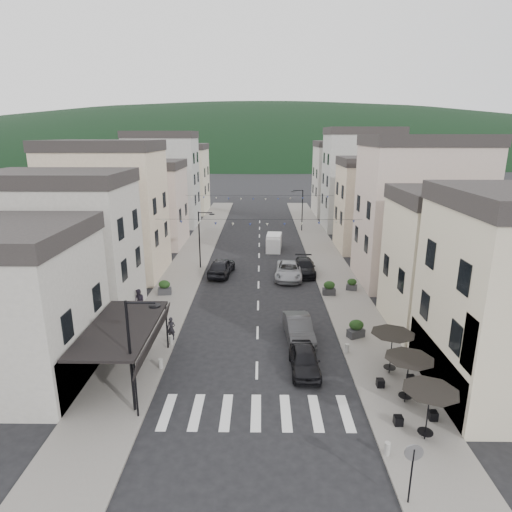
{
  "coord_description": "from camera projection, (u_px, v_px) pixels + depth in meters",
  "views": [
    {
      "loc": [
        0.23,
        -16.52,
        13.45
      ],
      "look_at": [
        -0.2,
        18.51,
        3.5
      ],
      "focal_mm": 30.0,
      "sensor_mm": 36.0,
      "label": 1
    }
  ],
  "objects": [
    {
      "name": "buildings_row_right",
      "position": [
        376.0,
        195.0,
        52.87
      ],
      "size": [
        10.2,
        54.16,
        14.5
      ],
      "color": "beige",
      "rests_on": "ground"
    },
    {
      "name": "streetlamp_right_far",
      "position": [
        300.0,
        206.0,
        60.81
      ],
      "size": [
        1.7,
        0.56,
        6.0
      ],
      "color": "black",
      "rests_on": "ground"
    },
    {
      "name": "parked_car_b",
      "position": [
        299.0,
        329.0,
        28.96
      ],
      "size": [
        2.0,
        4.87,
        1.57
      ],
      "primitive_type": "imported",
      "rotation": [
        0.0,
        0.0,
        0.07
      ],
      "color": "#343437",
      "rests_on": "ground"
    },
    {
      "name": "bunting_far",
      "position": [
        259.0,
        198.0,
        54.58
      ],
      "size": [
        19.0,
        0.28,
        0.62
      ],
      "color": "black",
      "rests_on": "ground"
    },
    {
      "name": "streetlamp_left_near",
      "position": [
        135.0,
        345.0,
        20.55
      ],
      "size": [
        1.7,
        0.56,
        6.0
      ],
      "color": "black",
      "rests_on": "ground"
    },
    {
      "name": "planter_rb",
      "position": [
        352.0,
        284.0,
        37.99
      ],
      "size": [
        1.05,
        0.76,
        1.06
      ],
      "rotation": [
        0.0,
        0.0,
        -0.28
      ],
      "color": "#323235",
      "rests_on": "sidewalk_right"
    },
    {
      "name": "streetlamp_left_far",
      "position": [
        202.0,
        234.0,
        43.64
      ],
      "size": [
        1.7,
        0.56,
        6.0
      ],
      "color": "black",
      "rests_on": "ground"
    },
    {
      "name": "parked_car_d",
      "position": [
        305.0,
        267.0,
        42.7
      ],
      "size": [
        2.21,
        5.09,
        1.46
      ],
      "primitive_type": "imported",
      "rotation": [
        0.0,
        0.0,
        -0.03
      ],
      "color": "black",
      "rests_on": "ground"
    },
    {
      "name": "bunting_near",
      "position": [
        259.0,
        223.0,
        39.19
      ],
      "size": [
        19.0,
        0.28,
        0.62
      ],
      "color": "black",
      "rests_on": "ground"
    },
    {
      "name": "planter_rc",
      "position": [
        329.0,
        288.0,
        36.84
      ],
      "size": [
        1.14,
        0.67,
        1.24
      ],
      "rotation": [
        0.0,
        0.0,
        -0.05
      ],
      "color": "#2A292C",
      "rests_on": "sidewalk_right"
    },
    {
      "name": "delivery_van",
      "position": [
        274.0,
        242.0,
        51.63
      ],
      "size": [
        2.05,
        4.41,
        2.05
      ],
      "rotation": [
        0.0,
        0.0,
        -0.09
      ],
      "color": "silver",
      "rests_on": "ground"
    },
    {
      "name": "planter_la",
      "position": [
        149.0,
        311.0,
        32.06
      ],
      "size": [
        1.21,
        0.96,
        1.19
      ],
      "rotation": [
        0.0,
        0.0,
        -0.42
      ],
      "color": "#323335",
      "rests_on": "sidewalk_left"
    },
    {
      "name": "ground",
      "position": [
        255.0,
        440.0,
        19.57
      ],
      "size": [
        700.0,
        700.0,
        0.0
      ],
      "primitive_type": "plane",
      "color": "black",
      "rests_on": "ground"
    },
    {
      "name": "planter_lb",
      "position": [
        164.0,
        287.0,
        36.93
      ],
      "size": [
        1.21,
        0.77,
        1.28
      ],
      "rotation": [
        0.0,
        0.0,
        0.13
      ],
      "color": "#323235",
      "rests_on": "sidewalk_left"
    },
    {
      "name": "planter_ra",
      "position": [
        356.0,
        329.0,
        29.09
      ],
      "size": [
        1.28,
        1.03,
        1.26
      ],
      "rotation": [
        0.0,
        0.0,
        0.43
      ],
      "color": "#2D2D30",
      "rests_on": "sidewalk_right"
    },
    {
      "name": "parked_car_a",
      "position": [
        305.0,
        360.0,
        25.11
      ],
      "size": [
        1.73,
        4.17,
        1.41
      ],
      "primitive_type": "imported",
      "rotation": [
        0.0,
        0.0,
        0.01
      ],
      "color": "black",
      "rests_on": "ground"
    },
    {
      "name": "parked_car_e",
      "position": [
        221.0,
        267.0,
        42.4
      ],
      "size": [
        2.71,
        5.29,
        1.72
      ],
      "primitive_type": "imported",
      "rotation": [
        0.0,
        0.0,
        3.0
      ],
      "color": "black",
      "rests_on": "ground"
    },
    {
      "name": "pedestrian_b",
      "position": [
        139.0,
        301.0,
        33.07
      ],
      "size": [
        1.16,
        1.11,
        1.89
      ],
      "primitive_type": "imported",
      "rotation": [
        0.0,
        0.0,
        -0.62
      ],
      "color": "#26202B",
      "rests_on": "sidewalk_left"
    },
    {
      "name": "pedestrian_a",
      "position": [
        171.0,
        328.0,
        28.73
      ],
      "size": [
        0.63,
        0.47,
        1.58
      ],
      "primitive_type": "imported",
      "rotation": [
        0.0,
        0.0,
        -0.17
      ],
      "color": "black",
      "rests_on": "sidewalk_left"
    },
    {
      "name": "cafe_terrace",
      "position": [
        409.0,
        363.0,
        21.53
      ],
      "size": [
        2.5,
        8.1,
        2.53
      ],
      "color": "black",
      "rests_on": "ground"
    },
    {
      "name": "sidewalk_left",
      "position": [
        196.0,
        253.0,
        50.42
      ],
      "size": [
        4.0,
        76.0,
        0.12
      ],
      "primitive_type": "cube",
      "color": "slate",
      "rests_on": "ground"
    },
    {
      "name": "parked_car_c",
      "position": [
        289.0,
        270.0,
        41.49
      ],
      "size": [
        3.01,
        5.75,
        1.54
      ],
      "primitive_type": "imported",
      "rotation": [
        0.0,
        0.0,
        -0.08
      ],
      "color": "#92939A",
      "rests_on": "ground"
    },
    {
      "name": "bollards",
      "position": [
        257.0,
        368.0,
        24.74
      ],
      "size": [
        11.66,
        10.26,
        0.6
      ],
      "color": "gray",
      "rests_on": "ground"
    },
    {
      "name": "traffic_sign",
      "position": [
        413.0,
        462.0,
        15.61
      ],
      "size": [
        0.7,
        0.07,
        2.7
      ],
      "color": "black",
      "rests_on": "ground"
    },
    {
      "name": "buildings_row_left",
      "position": [
        146.0,
        195.0,
        54.38
      ],
      "size": [
        10.2,
        54.16,
        14.0
      ],
      "color": "#A5A197",
      "rests_on": "ground"
    },
    {
      "name": "hill_backdrop",
      "position": [
        261.0,
        154.0,
        308.14
      ],
      "size": [
        640.0,
        360.0,
        70.0
      ],
      "primitive_type": "ellipsoid",
      "color": "black",
      "rests_on": "ground"
    },
    {
      "name": "sidewalk_right",
      "position": [
        323.0,
        253.0,
        50.25
      ],
      "size": [
        4.0,
        76.0,
        0.12
      ],
      "primitive_type": "cube",
      "color": "slate",
      "rests_on": "ground"
    },
    {
      "name": "boutique_awning",
      "position": [
        126.0,
        329.0,
        23.61
      ],
      "size": [
        3.77,
        7.5,
        3.28
      ],
      "color": "black",
      "rests_on": "ground"
    }
  ]
}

